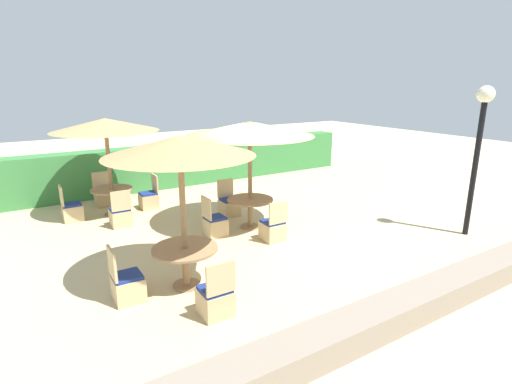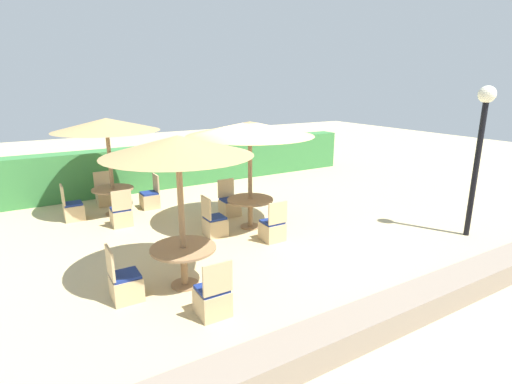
# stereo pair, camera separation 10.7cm
# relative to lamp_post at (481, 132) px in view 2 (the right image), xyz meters

# --- Properties ---
(ground_plane) EXTENTS (40.00, 40.00, 0.00)m
(ground_plane) POSITION_rel_lamp_post_xyz_m (-3.91, 2.27, -2.35)
(ground_plane) COLOR #C6B284
(hedge_row) EXTENTS (13.00, 0.70, 1.39)m
(hedge_row) POSITION_rel_lamp_post_xyz_m (-3.91, 7.78, -1.66)
(hedge_row) COLOR #387A3D
(hedge_row) RESTS_ON ground_plane
(stone_border) EXTENTS (10.00, 0.56, 0.39)m
(stone_border) POSITION_rel_lamp_post_xyz_m (-3.91, -1.52, -2.16)
(stone_border) COLOR gray
(stone_border) RESTS_ON ground_plane
(lamp_post) EXTENTS (0.36, 0.36, 3.32)m
(lamp_post) POSITION_rel_lamp_post_xyz_m (0.00, 0.00, 0.00)
(lamp_post) COLOR black
(lamp_post) RESTS_ON ground_plane
(parasol_center) EXTENTS (2.93, 2.93, 2.53)m
(parasol_center) POSITION_rel_lamp_post_xyz_m (-3.99, 3.00, 0.01)
(parasol_center) COLOR #93704C
(parasol_center) RESTS_ON ground_plane
(round_table_center) EXTENTS (1.09, 1.09, 0.71)m
(round_table_center) POSITION_rel_lamp_post_xyz_m (-3.99, 3.00, -1.79)
(round_table_center) COLOR #93704C
(round_table_center) RESTS_ON ground_plane
(patio_chair_center_west) EXTENTS (0.46, 0.46, 0.93)m
(patio_chair_center_west) POSITION_rel_lamp_post_xyz_m (-4.96, 2.97, -2.09)
(patio_chair_center_west) COLOR tan
(patio_chair_center_west) RESTS_ON ground_plane
(patio_chair_center_north) EXTENTS (0.46, 0.46, 0.93)m
(patio_chair_center_north) POSITION_rel_lamp_post_xyz_m (-3.99, 4.07, -2.09)
(patio_chair_center_north) COLOR tan
(patio_chair_center_north) RESTS_ON ground_plane
(patio_chair_center_south) EXTENTS (0.46, 0.46, 0.93)m
(patio_chair_center_south) POSITION_rel_lamp_post_xyz_m (-3.98, 2.04, -2.09)
(patio_chair_center_south) COLOR tan
(patio_chair_center_south) RESTS_ON ground_plane
(parasol_back_left) EXTENTS (2.63, 2.63, 2.52)m
(parasol_back_left) POSITION_rel_lamp_post_xyz_m (-6.57, 5.72, -0.00)
(parasol_back_left) COLOR #93704C
(parasol_back_left) RESTS_ON ground_plane
(round_table_back_left) EXTENTS (1.05, 1.05, 0.71)m
(round_table_back_left) POSITION_rel_lamp_post_xyz_m (-6.57, 5.72, -1.80)
(round_table_back_left) COLOR #93704C
(round_table_back_left) RESTS_ON ground_plane
(patio_chair_back_left_east) EXTENTS (0.46, 0.46, 0.93)m
(patio_chair_back_left_east) POSITION_rel_lamp_post_xyz_m (-5.59, 5.76, -2.09)
(patio_chair_back_left_east) COLOR tan
(patio_chair_back_left_east) RESTS_ON ground_plane
(patio_chair_back_left_south) EXTENTS (0.46, 0.46, 0.93)m
(patio_chair_back_left_south) POSITION_rel_lamp_post_xyz_m (-6.62, 4.72, -2.09)
(patio_chair_back_left_south) COLOR tan
(patio_chair_back_left_south) RESTS_ON ground_plane
(patio_chair_back_left_west) EXTENTS (0.46, 0.46, 0.93)m
(patio_chair_back_left_west) POSITION_rel_lamp_post_xyz_m (-7.57, 5.77, -2.09)
(patio_chair_back_left_west) COLOR tan
(patio_chair_back_left_west) RESTS_ON ground_plane
(patio_chair_back_left_north) EXTENTS (0.46, 0.46, 0.93)m
(patio_chair_back_left_north) POSITION_rel_lamp_post_xyz_m (-6.61, 6.72, -2.09)
(patio_chair_back_left_north) COLOR tan
(patio_chair_back_left_north) RESTS_ON ground_plane
(parasol_front_left) EXTENTS (2.40, 2.40, 2.59)m
(parasol_front_left) POSITION_rel_lamp_post_xyz_m (-6.40, 1.11, 0.06)
(parasol_front_left) COLOR #93704C
(parasol_front_left) RESTS_ON ground_plane
(round_table_front_left) EXTENTS (1.11, 1.11, 0.71)m
(round_table_front_left) POSITION_rel_lamp_post_xyz_m (-6.40, 1.11, -1.78)
(round_table_front_left) COLOR #93704C
(round_table_front_left) RESTS_ON ground_plane
(patio_chair_front_left_south) EXTENTS (0.46, 0.46, 0.93)m
(patio_chair_front_left_south) POSITION_rel_lamp_post_xyz_m (-6.37, 0.05, -2.09)
(patio_chair_front_left_south) COLOR tan
(patio_chair_front_left_south) RESTS_ON ground_plane
(patio_chair_front_left_west) EXTENTS (0.46, 0.46, 0.93)m
(patio_chair_front_left_west) POSITION_rel_lamp_post_xyz_m (-7.38, 1.17, -2.09)
(patio_chair_front_left_west) COLOR tan
(patio_chair_front_left_west) RESTS_ON ground_plane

